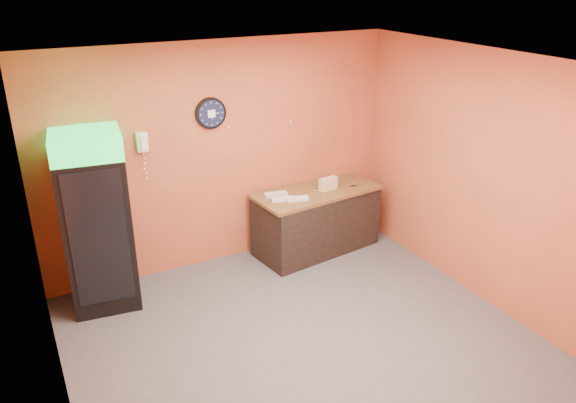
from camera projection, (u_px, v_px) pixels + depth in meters
floor at (299, 338)px, 5.83m from camera, size 4.50×4.50×0.00m
back_wall at (222, 156)px, 6.92m from camera, size 4.50×0.02×2.80m
left_wall at (45, 271)px, 4.32m from camera, size 0.02×4.00×2.80m
right_wall at (477, 176)px, 6.25m from camera, size 0.02×4.00×2.80m
ceiling at (302, 64)px, 4.74m from camera, size 4.50×4.00×0.02m
beverage_cooler at (98, 225)px, 6.07m from camera, size 0.78×0.79×2.00m
prep_counter at (316, 221)px, 7.50m from camera, size 1.72×0.94×0.82m
wall_clock at (211, 113)px, 6.62m from camera, size 0.38×0.06×0.38m
wall_phone at (142, 142)px, 6.33m from camera, size 0.12×0.11×0.22m
butcher_paper at (317, 192)px, 7.33m from camera, size 1.74×0.91×0.04m
sub_roll_stack at (328, 184)px, 7.31m from camera, size 0.27×0.13×0.16m
wrapped_sandwich_left at (282, 199)px, 6.99m from camera, size 0.29×0.17×0.04m
wrapped_sandwich_mid at (298, 199)px, 7.01m from camera, size 0.29×0.17×0.04m
wrapped_sandwich_right at (276, 194)px, 7.14m from camera, size 0.31×0.16×0.04m
kitchen_tool at (324, 188)px, 7.32m from camera, size 0.07×0.07×0.07m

